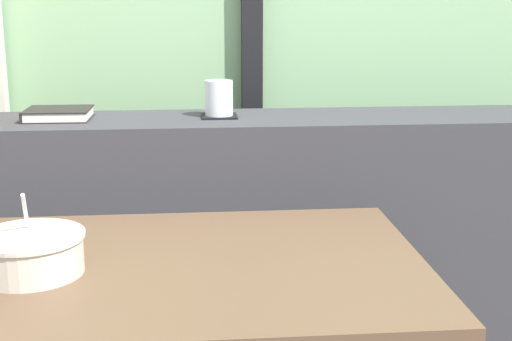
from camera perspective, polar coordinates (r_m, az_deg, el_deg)
The scene contains 6 objects.
dark_console_ledge at distance 2.16m, azimuth -4.30°, elevation -7.53°, with size 2.80×0.32×0.89m, color #38383D.
breakfast_table at distance 1.50m, azimuth -7.17°, elevation -11.40°, with size 1.05×0.68×0.70m.
coaster_square at distance 2.05m, azimuth -2.93°, elevation 4.32°, with size 0.10×0.10×0.01m, color black.
juice_glass at distance 2.04m, azimuth -2.95°, elevation 5.67°, with size 0.08×0.08×0.10m.
closed_book at distance 2.08m, azimuth -15.42°, elevation 4.34°, with size 0.18×0.15×0.03m.
soup_bowl at distance 1.45m, azimuth -17.44°, elevation -6.29°, with size 0.21×0.21×0.17m.
Camera 1 is at (-0.02, -1.46, 1.22)m, focal length 50.50 mm.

